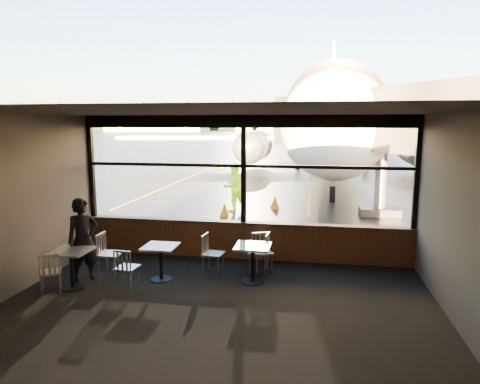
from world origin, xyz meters
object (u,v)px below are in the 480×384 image
(chair_near_w, at_px, (213,254))
(ground_crew, at_px, (234,187))
(chair_near_e, at_px, (259,253))
(cafe_table_left, at_px, (72,269))
(cone_nose, at_px, (275,202))
(cone_extra, at_px, (224,210))
(chair_near_n, at_px, (262,253))
(passenger, at_px, (83,240))
(airliner, at_px, (334,86))
(cafe_table_near, at_px, (253,264))
(cafe_table_mid, at_px, (161,263))
(cone_wing, at_px, (221,165))
(jet_bridge, at_px, (370,155))
(chair_mid_w, at_px, (111,254))
(chair_mid_s, at_px, (127,268))
(chair_left_s, at_px, (50,272))

(chair_near_w, relative_size, ground_crew, 0.49)
(chair_near_e, bearing_deg, cafe_table_left, 117.97)
(cone_nose, bearing_deg, cone_extra, -133.51)
(chair_near_e, distance_m, chair_near_n, 0.09)
(passenger, bearing_deg, cone_extra, 30.99)
(airliner, height_order, cafe_table_near, airliner)
(cafe_table_mid, height_order, chair_near_w, chair_near_w)
(passenger, bearing_deg, cone_wing, 49.56)
(airliner, distance_m, jet_bridge, 16.26)
(chair_mid_w, bearing_deg, chair_mid_s, 46.37)
(cafe_table_left, relative_size, passenger, 0.45)
(airliner, relative_size, passenger, 21.91)
(cone_nose, bearing_deg, chair_near_w, -94.93)
(passenger, height_order, cone_wing, passenger)
(cafe_table_mid, distance_m, chair_left_s, 2.15)
(jet_bridge, relative_size, cafe_table_mid, 13.53)
(chair_near_w, bearing_deg, jet_bridge, 155.44)
(cone_wing, bearing_deg, chair_near_e, -75.46)
(cafe_table_left, bearing_deg, passenger, 88.82)
(cafe_table_near, height_order, chair_near_n, chair_near_n)
(airliner, relative_size, ground_crew, 21.00)
(chair_near_n, distance_m, chair_mid_w, 3.34)
(chair_near_w, bearing_deg, chair_near_n, 113.99)
(cafe_table_mid, bearing_deg, jet_bridge, 55.06)
(cone_extra, bearing_deg, ground_crew, 81.30)
(chair_near_e, bearing_deg, cafe_table_near, 179.73)
(passenger, bearing_deg, chair_near_n, -27.69)
(cafe_table_near, distance_m, cone_nose, 7.97)
(cafe_table_left, xyz_separation_m, chair_near_e, (3.59, 1.60, 0.05))
(chair_near_e, height_order, ground_crew, ground_crew)
(cafe_table_near, distance_m, ground_crew, 7.45)
(cafe_table_near, xyz_separation_m, chair_near_n, (0.12, 0.67, 0.04))
(chair_mid_w, height_order, cone_nose, chair_mid_w)
(cafe_table_near, bearing_deg, cone_extra, 107.17)
(cafe_table_near, height_order, cone_wing, cafe_table_near)
(chair_near_n, bearing_deg, airliner, -119.53)
(jet_bridge, distance_m, chair_near_e, 7.36)
(cafe_table_left, relative_size, chair_near_w, 0.89)
(chair_near_e, bearing_deg, chair_left_s, 120.03)
(airliner, xyz_separation_m, cone_extra, (-4.35, -16.66, -5.68))
(cafe_table_left, bearing_deg, chair_near_n, 24.08)
(cafe_table_near, height_order, chair_mid_w, chair_mid_w)
(jet_bridge, bearing_deg, airliner, 92.60)
(airliner, relative_size, cone_nose, 73.42)
(cone_extra, bearing_deg, passenger, -103.42)
(cone_wing, bearing_deg, chair_mid_w, -83.71)
(cafe_table_left, bearing_deg, chair_left_s, -133.67)
(cone_wing, bearing_deg, cone_extra, -77.20)
(jet_bridge, relative_size, chair_near_n, 11.66)
(chair_near_e, height_order, chair_mid_s, chair_near_e)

